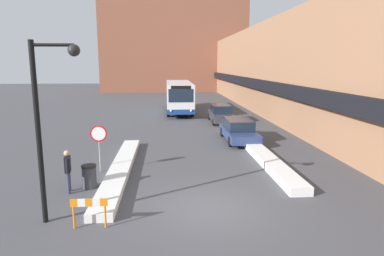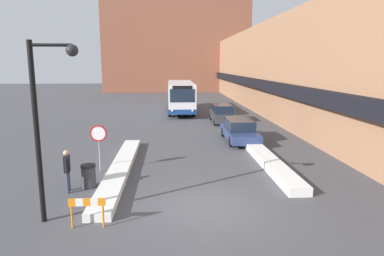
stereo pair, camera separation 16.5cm
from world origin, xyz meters
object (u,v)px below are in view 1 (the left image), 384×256
at_px(parked_car_back, 221,113).
at_px(pedestrian, 68,167).
at_px(parked_car_front, 239,130).
at_px(trash_bin, 89,176).
at_px(city_bus, 179,96).
at_px(stop_sign, 99,138).
at_px(street_lamp, 47,111).
at_px(construction_barricade, 89,207).

bearing_deg(parked_car_back, pedestrian, -117.99).
bearing_deg(parked_car_front, parked_car_back, 90.00).
bearing_deg(parked_car_front, trash_bin, -133.95).
bearing_deg(city_bus, parked_car_front, -76.49).
bearing_deg(stop_sign, trash_bin, -91.09).
bearing_deg(pedestrian, street_lamp, -4.06).
xyz_separation_m(pedestrian, construction_barricade, (1.46, -3.07, -0.34)).
xyz_separation_m(city_bus, pedestrian, (-5.09, -22.52, -0.69)).
bearing_deg(parked_car_back, city_bus, 116.95).
relative_size(street_lamp, pedestrian, 3.34).
relative_size(city_bus, parked_car_back, 2.17).
height_order(city_bus, parked_car_front, city_bus).
xyz_separation_m(parked_car_front, trash_bin, (-7.77, -8.06, -0.24)).
relative_size(parked_car_back, trash_bin, 5.11).
distance_m(city_bus, pedestrian, 23.10).
height_order(trash_bin, construction_barricade, trash_bin).
height_order(parked_car_front, pedestrian, pedestrian).
relative_size(parked_car_back, stop_sign, 2.22).
relative_size(parked_car_back, street_lamp, 0.87).
bearing_deg(construction_barricade, stop_sign, 97.46).
height_order(parked_car_front, construction_barricade, parked_car_front).
relative_size(city_bus, pedestrian, 6.28).
bearing_deg(parked_car_back, stop_sign, -120.05).
xyz_separation_m(stop_sign, trash_bin, (-0.04, -2.08, -1.10)).
xyz_separation_m(parked_car_back, street_lamp, (-8.18, -18.44, 2.78)).
bearing_deg(street_lamp, stop_sign, 84.90).
height_order(city_bus, stop_sign, city_bus).
bearing_deg(stop_sign, city_bus, 77.67).
relative_size(stop_sign, pedestrian, 1.30).
xyz_separation_m(parked_car_front, construction_barricade, (-7.00, -11.60, -0.05)).
relative_size(city_bus, street_lamp, 1.88).
relative_size(city_bus, parked_car_front, 2.16).
distance_m(parked_car_front, parked_car_back, 7.38).
relative_size(street_lamp, construction_barricade, 5.10).
relative_size(trash_bin, construction_barricade, 0.86).
bearing_deg(pedestrian, trash_bin, 114.17).
distance_m(city_bus, parked_car_back, 7.48).
height_order(parked_car_back, trash_bin, parked_car_back).
distance_m(street_lamp, pedestrian, 3.59).
xyz_separation_m(stop_sign, construction_barricade, (0.74, -5.62, -0.92)).
bearing_deg(city_bus, street_lamp, -100.89).
xyz_separation_m(parked_car_front, parked_car_back, (-0.00, 7.38, 0.04)).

